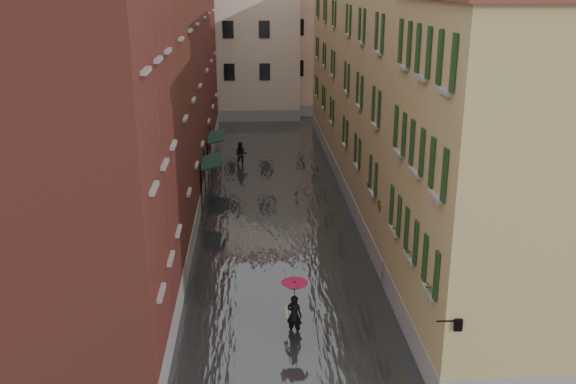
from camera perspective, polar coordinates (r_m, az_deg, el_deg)
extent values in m
plane|color=#4F4F51|center=(24.51, -0.03, -10.98)|extent=(120.00, 120.00, 0.00)
cube|color=#3D4144|center=(36.35, -1.22, -0.71)|extent=(10.00, 60.00, 0.20)
cube|color=brown|center=(20.90, -19.24, 2.01)|extent=(6.00, 8.00, 13.00)
cube|color=#5B261C|center=(31.39, -13.99, 7.29)|extent=(6.00, 14.00, 12.50)
cube|color=brown|center=(45.95, -10.77, 11.87)|extent=(6.00, 16.00, 14.00)
cube|color=#A58855|center=(21.92, 18.89, 0.73)|extent=(6.00, 8.00, 11.50)
cube|color=#A08861|center=(31.89, 11.79, 8.07)|extent=(6.00, 14.00, 13.00)
cube|color=#A58855|center=(46.48, 7.01, 10.57)|extent=(6.00, 16.00, 11.50)
cube|color=beige|center=(59.59, -5.17, 13.08)|extent=(12.00, 9.00, 13.00)
cube|color=#D1AE92|center=(62.02, 3.45, 12.87)|extent=(10.00, 9.00, 12.00)
cube|color=#173429|center=(35.29, -6.83, 2.73)|extent=(1.09, 2.91, 0.31)
cylinder|color=black|center=(34.27, -7.72, 0.20)|extent=(0.06, 0.06, 2.80)
cylinder|color=black|center=(37.03, -7.41, 1.61)|extent=(0.06, 0.06, 2.80)
cube|color=#173429|center=(40.94, -6.38, 4.96)|extent=(1.09, 3.32, 0.31)
cylinder|color=black|center=(39.66, -7.16, 2.76)|extent=(0.06, 0.06, 2.80)
cylinder|color=black|center=(42.86, -6.89, 3.97)|extent=(0.06, 0.06, 2.80)
cylinder|color=black|center=(18.51, 13.97, -11.08)|extent=(0.60, 0.05, 0.05)
cube|color=black|center=(18.64, 14.84, -11.27)|extent=(0.22, 0.22, 0.35)
cube|color=beige|center=(18.64, 14.84, -11.27)|extent=(0.14, 0.14, 0.24)
cube|color=#994E32|center=(19.85, 12.84, -8.69)|extent=(0.22, 0.85, 0.18)
imported|color=#265926|center=(19.66, 12.92, -7.60)|extent=(0.59, 0.51, 0.66)
cube|color=#994E32|center=(22.08, 11.05, -5.68)|extent=(0.22, 0.85, 0.18)
imported|color=#265926|center=(21.91, 11.11, -4.67)|extent=(0.59, 0.51, 0.66)
cube|color=#994E32|center=(23.97, 9.83, -3.61)|extent=(0.22, 0.85, 0.18)
imported|color=#265926|center=(23.82, 9.89, -2.68)|extent=(0.59, 0.51, 0.66)
cube|color=#994E32|center=(26.65, 8.45, -1.25)|extent=(0.22, 0.85, 0.18)
imported|color=#265926|center=(26.51, 8.49, -0.39)|extent=(0.59, 0.51, 0.66)
cube|color=#994E32|center=(28.93, 7.49, 0.39)|extent=(0.22, 0.85, 0.18)
imported|color=#265926|center=(28.80, 7.52, 1.19)|extent=(0.59, 0.51, 0.66)
imported|color=black|center=(22.98, 0.57, -10.91)|extent=(0.67, 0.57, 1.56)
cube|color=beige|center=(22.92, -0.15, -10.50)|extent=(0.08, 0.30, 0.38)
cylinder|color=black|center=(22.70, 0.57, -9.66)|extent=(0.02, 0.02, 1.00)
cone|color=#AA0B34|center=(22.44, 0.57, -8.37)|extent=(0.97, 0.97, 0.28)
imported|color=black|center=(42.94, -4.20, 3.34)|extent=(0.92, 0.75, 1.73)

